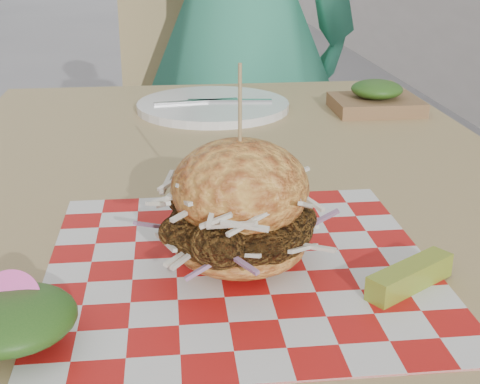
# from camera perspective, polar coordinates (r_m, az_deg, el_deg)

# --- Properties ---
(diner) EXTENTS (0.67, 0.51, 1.65)m
(diner) POSITION_cam_1_polar(r_m,az_deg,el_deg) (1.71, -0.17, 13.83)
(diner) COLOR #308D6C
(diner) RESTS_ON ground
(patio_table) EXTENTS (0.80, 1.20, 0.75)m
(patio_table) POSITION_cam_1_polar(r_m,az_deg,el_deg) (0.87, -0.40, -4.21)
(patio_table) COLOR tan
(patio_table) RESTS_ON ground
(patio_chair) EXTENTS (0.48, 0.49, 0.95)m
(patio_chair) POSITION_cam_1_polar(r_m,az_deg,el_deg) (1.93, -3.32, 6.41)
(patio_chair) COLOR tan
(patio_chair) RESTS_ON ground
(paper_liner) EXTENTS (0.36, 0.36, 0.00)m
(paper_liner) POSITION_cam_1_polar(r_m,az_deg,el_deg) (0.63, -0.00, -6.24)
(paper_liner) COLOR red
(paper_liner) RESTS_ON patio_table
(sandwich) EXTENTS (0.17, 0.17, 0.19)m
(sandwich) POSITION_cam_1_polar(r_m,az_deg,el_deg) (0.61, -0.00, -1.78)
(sandwich) COLOR gold
(sandwich) RESTS_ON paper_liner
(pickle_spear) EXTENTS (0.09, 0.07, 0.02)m
(pickle_spear) POSITION_cam_1_polar(r_m,az_deg,el_deg) (0.61, 14.31, -6.99)
(pickle_spear) COLOR #90A630
(pickle_spear) RESTS_ON paper_liner
(place_setting) EXTENTS (0.27, 0.27, 0.02)m
(place_setting) POSITION_cam_1_polar(r_m,az_deg,el_deg) (1.20, -2.31, 7.36)
(place_setting) COLOR white
(place_setting) RESTS_ON patio_table
(kraft_tray) EXTENTS (0.15, 0.12, 0.06)m
(kraft_tray) POSITION_cam_1_polar(r_m,az_deg,el_deg) (1.21, 11.54, 7.79)
(kraft_tray) COLOR brown
(kraft_tray) RESTS_ON patio_table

